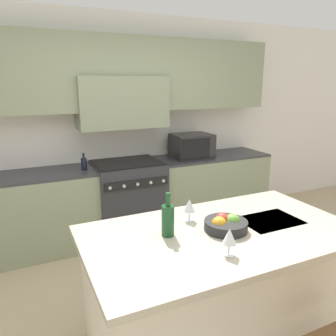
{
  "coord_description": "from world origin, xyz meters",
  "views": [
    {
      "loc": [
        -1.17,
        -1.89,
        1.87
      ],
      "look_at": [
        0.02,
        0.67,
        1.14
      ],
      "focal_mm": 35.0,
      "sensor_mm": 36.0,
      "label": 1
    }
  ],
  "objects_px": {
    "wine_bottle": "(168,220)",
    "wine_glass_far": "(189,206)",
    "fruit_bowl": "(226,224)",
    "wine_glass_near": "(229,237)",
    "range_stove": "(128,199)",
    "microwave": "(192,146)",
    "oil_bottle_on_counter": "(84,163)"
  },
  "relations": [
    {
      "from": "wine_glass_far",
      "to": "fruit_bowl",
      "type": "height_order",
      "value": "wine_glass_far"
    },
    {
      "from": "range_stove",
      "to": "wine_glass_near",
      "type": "bearing_deg",
      "value": -92.83
    },
    {
      "from": "range_stove",
      "to": "wine_bottle",
      "type": "relative_size",
      "value": 3.19
    },
    {
      "from": "microwave",
      "to": "fruit_bowl",
      "type": "bearing_deg",
      "value": -112.62
    },
    {
      "from": "wine_glass_near",
      "to": "fruit_bowl",
      "type": "distance_m",
      "value": 0.35
    },
    {
      "from": "wine_glass_far",
      "to": "oil_bottle_on_counter",
      "type": "distance_m",
      "value": 1.74
    },
    {
      "from": "fruit_bowl",
      "to": "wine_bottle",
      "type": "bearing_deg",
      "value": 167.09
    },
    {
      "from": "wine_glass_far",
      "to": "oil_bottle_on_counter",
      "type": "bearing_deg",
      "value": 104.48
    },
    {
      "from": "range_stove",
      "to": "fruit_bowl",
      "type": "height_order",
      "value": "fruit_bowl"
    },
    {
      "from": "wine_glass_near",
      "to": "fruit_bowl",
      "type": "relative_size",
      "value": 0.57
    },
    {
      "from": "range_stove",
      "to": "microwave",
      "type": "height_order",
      "value": "microwave"
    },
    {
      "from": "microwave",
      "to": "wine_glass_far",
      "type": "distance_m",
      "value": 2.0
    },
    {
      "from": "microwave",
      "to": "wine_glass_far",
      "type": "relative_size",
      "value": 3.01
    },
    {
      "from": "range_stove",
      "to": "wine_glass_near",
      "type": "distance_m",
      "value": 2.32
    },
    {
      "from": "wine_bottle",
      "to": "oil_bottle_on_counter",
      "type": "height_order",
      "value": "wine_bottle"
    },
    {
      "from": "microwave",
      "to": "fruit_bowl",
      "type": "xyz_separation_m",
      "value": [
        -0.83,
        -1.98,
        -0.14
      ]
    },
    {
      "from": "range_stove",
      "to": "wine_glass_far",
      "type": "xyz_separation_m",
      "value": [
        -0.09,
        -1.72,
        0.53
      ]
    },
    {
      "from": "oil_bottle_on_counter",
      "to": "wine_glass_near",
      "type": "bearing_deg",
      "value": -79.57
    },
    {
      "from": "wine_bottle",
      "to": "oil_bottle_on_counter",
      "type": "xyz_separation_m",
      "value": [
        -0.19,
        1.84,
        -0.01
      ]
    },
    {
      "from": "wine_glass_far",
      "to": "wine_bottle",
      "type": "bearing_deg",
      "value": -147.89
    },
    {
      "from": "range_stove",
      "to": "oil_bottle_on_counter",
      "type": "xyz_separation_m",
      "value": [
        -0.52,
        -0.04,
        0.52
      ]
    },
    {
      "from": "wine_glass_near",
      "to": "oil_bottle_on_counter",
      "type": "relative_size",
      "value": 0.87
    },
    {
      "from": "wine_glass_near",
      "to": "wine_glass_far",
      "type": "relative_size",
      "value": 1.0
    },
    {
      "from": "wine_bottle",
      "to": "wine_glass_far",
      "type": "relative_size",
      "value": 1.77
    },
    {
      "from": "wine_bottle",
      "to": "wine_glass_far",
      "type": "bearing_deg",
      "value": 32.11
    },
    {
      "from": "wine_glass_far",
      "to": "microwave",
      "type": "bearing_deg",
      "value": 60.64
    },
    {
      "from": "microwave",
      "to": "wine_glass_far",
      "type": "height_order",
      "value": "microwave"
    },
    {
      "from": "wine_glass_far",
      "to": "fruit_bowl",
      "type": "bearing_deg",
      "value": -57.88
    },
    {
      "from": "fruit_bowl",
      "to": "wine_glass_far",
      "type": "bearing_deg",
      "value": 122.12
    },
    {
      "from": "wine_glass_far",
      "to": "fruit_bowl",
      "type": "distance_m",
      "value": 0.3
    },
    {
      "from": "fruit_bowl",
      "to": "oil_bottle_on_counter",
      "type": "distance_m",
      "value": 2.02
    },
    {
      "from": "range_stove",
      "to": "wine_glass_far",
      "type": "relative_size",
      "value": 5.64
    }
  ]
}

